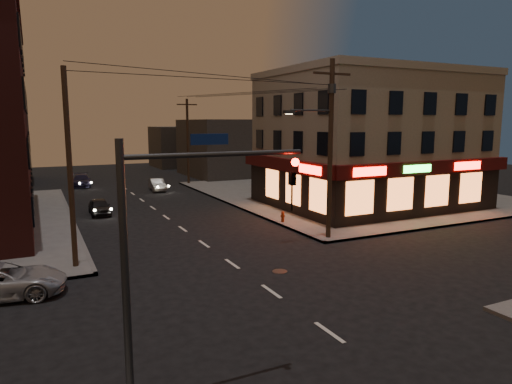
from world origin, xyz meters
TOP-DOWN VIEW (x-y plane):
  - ground at (0.00, 0.00)m, footprint 120.00×120.00m
  - sidewalk_ne at (18.00, 19.00)m, footprint 24.00×28.00m
  - pizza_building at (15.93, 13.43)m, footprint 15.85×12.85m
  - bg_building_ne_a at (14.00, 38.00)m, footprint 10.00×12.00m
  - bg_building_ne_b at (12.00, 52.00)m, footprint 8.00×8.00m
  - utility_pole_main at (6.68, 5.80)m, footprint 4.20×0.44m
  - utility_pole_far at (6.80, 32.00)m, footprint 0.26×0.26m
  - utility_pole_west at (-6.80, 6.50)m, footprint 0.24×0.24m
  - traffic_signal at (-5.57, -5.60)m, footprint 4.49×0.32m
  - sedan_near at (-4.12, 19.10)m, footprint 1.44×3.47m
  - sedan_mid at (2.57, 28.90)m, footprint 1.54×3.71m
  - sedan_far at (-3.87, 35.22)m, footprint 2.17×4.56m
  - fire_hydrant at (6.40, 10.44)m, footprint 0.33×0.33m

SIDE VIEW (x-z plane):
  - ground at x=0.00m, z-range 0.00..0.00m
  - sidewalk_ne at x=18.00m, z-range 0.00..0.15m
  - fire_hydrant at x=6.40m, z-range 0.18..0.90m
  - sedan_near at x=-4.12m, z-range 0.00..1.18m
  - sedan_mid at x=2.57m, z-range 0.00..1.19m
  - sedan_far at x=-3.87m, z-range 0.00..1.28m
  - bg_building_ne_b at x=12.00m, z-range 0.00..6.00m
  - bg_building_ne_a at x=14.00m, z-range 0.00..7.00m
  - traffic_signal at x=-5.57m, z-range 0.92..7.39m
  - utility_pole_far at x=6.80m, z-range 0.15..9.15m
  - utility_pole_west at x=-6.80m, z-range 0.15..9.15m
  - pizza_building at x=15.93m, z-range 0.10..10.60m
  - utility_pole_main at x=6.68m, z-range 0.76..10.76m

